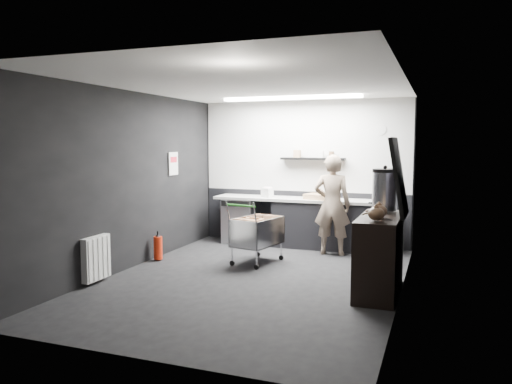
% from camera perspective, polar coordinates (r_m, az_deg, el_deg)
% --- Properties ---
extents(floor, '(5.50, 5.50, 0.00)m').
position_cam_1_polar(floor, '(7.10, -0.41, -10.00)').
color(floor, black).
rests_on(floor, ground).
extents(ceiling, '(5.50, 5.50, 0.00)m').
position_cam_1_polar(ceiling, '(6.88, -0.43, 12.19)').
color(ceiling, white).
rests_on(ceiling, wall_back).
extents(wall_back, '(5.50, 0.00, 5.50)m').
position_cam_1_polar(wall_back, '(9.48, 5.49, 2.21)').
color(wall_back, black).
rests_on(wall_back, floor).
extents(wall_front, '(5.50, 0.00, 5.50)m').
position_cam_1_polar(wall_front, '(4.41, -13.19, -1.90)').
color(wall_front, black).
rests_on(wall_front, floor).
extents(wall_left, '(0.00, 5.50, 5.50)m').
position_cam_1_polar(wall_left, '(7.80, -14.30, 1.32)').
color(wall_left, black).
rests_on(wall_left, floor).
extents(wall_right, '(0.00, 5.50, 5.50)m').
position_cam_1_polar(wall_right, '(6.43, 16.48, 0.36)').
color(wall_right, black).
rests_on(wall_right, floor).
extents(kitchen_wall_panel, '(3.95, 0.02, 1.70)m').
position_cam_1_polar(kitchen_wall_panel, '(9.44, 5.49, 5.24)').
color(kitchen_wall_panel, silver).
rests_on(kitchen_wall_panel, wall_back).
extents(dado_panel, '(3.95, 0.02, 1.00)m').
position_cam_1_polar(dado_panel, '(9.55, 5.41, -2.89)').
color(dado_panel, black).
rests_on(dado_panel, wall_back).
extents(floating_shelf, '(1.20, 0.22, 0.04)m').
position_cam_1_polar(floating_shelf, '(9.29, 6.50, 3.80)').
color(floating_shelf, black).
rests_on(floating_shelf, wall_back).
extents(wall_clock, '(0.20, 0.03, 0.20)m').
position_cam_1_polar(wall_clock, '(9.17, 14.04, 6.95)').
color(wall_clock, silver).
rests_on(wall_clock, wall_back).
extents(poster, '(0.02, 0.30, 0.40)m').
position_cam_1_polar(poster, '(8.87, -9.45, 3.22)').
color(poster, silver).
rests_on(poster, wall_left).
extents(poster_red_band, '(0.02, 0.22, 0.10)m').
position_cam_1_polar(poster_red_band, '(8.87, -9.43, 3.67)').
color(poster_red_band, red).
rests_on(poster_red_band, poster).
extents(radiator, '(0.10, 0.50, 0.60)m').
position_cam_1_polar(radiator, '(7.19, -17.81, -7.20)').
color(radiator, silver).
rests_on(radiator, wall_left).
extents(ceiling_strip, '(2.40, 0.20, 0.04)m').
position_cam_1_polar(ceiling_strip, '(8.63, 4.01, 10.66)').
color(ceiling_strip, white).
rests_on(ceiling_strip, ceiling).
extents(prep_counter, '(3.20, 0.61, 0.90)m').
position_cam_1_polar(prep_counter, '(9.22, 5.73, -3.47)').
color(prep_counter, black).
rests_on(prep_counter, floor).
extents(person, '(0.65, 0.44, 1.72)m').
position_cam_1_polar(person, '(8.60, 8.70, -1.46)').
color(person, '#BAAA93').
rests_on(person, floor).
extents(shopping_cart, '(0.72, 1.01, 0.99)m').
position_cam_1_polar(shopping_cart, '(7.97, 0.12, -4.79)').
color(shopping_cart, silver).
rests_on(shopping_cart, floor).
extents(sideboard, '(0.57, 1.33, 1.98)m').
position_cam_1_polar(sideboard, '(6.59, 14.08, -5.82)').
color(sideboard, black).
rests_on(sideboard, floor).
extents(fire_extinguisher, '(0.14, 0.14, 0.46)m').
position_cam_1_polar(fire_extinguisher, '(8.32, -11.13, -6.18)').
color(fire_extinguisher, red).
rests_on(fire_extinguisher, floor).
extents(cardboard_box, '(0.55, 0.48, 0.09)m').
position_cam_1_polar(cardboard_box, '(9.05, 7.24, -0.53)').
color(cardboard_box, tan).
rests_on(cardboard_box, prep_counter).
extents(pink_tub, '(0.18, 0.18, 0.18)m').
position_cam_1_polar(pink_tub, '(9.37, 1.35, -0.00)').
color(pink_tub, white).
rests_on(pink_tub, prep_counter).
extents(white_container, '(0.23, 0.21, 0.17)m').
position_cam_1_polar(white_container, '(9.32, 1.29, -0.07)').
color(white_container, silver).
rests_on(white_container, prep_counter).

